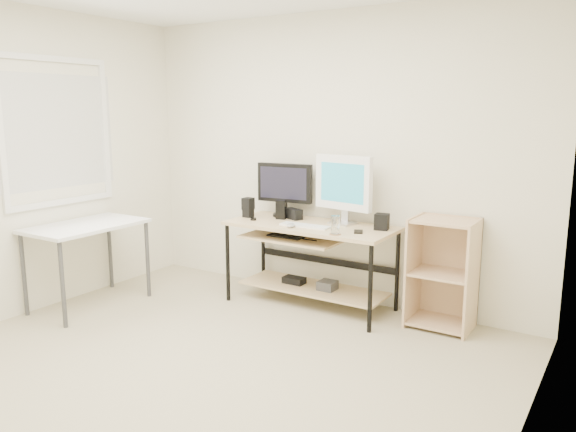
% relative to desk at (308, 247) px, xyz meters
% --- Properties ---
extents(room, '(4.01, 4.01, 2.62)m').
position_rel_desk_xyz_m(room, '(-0.11, -1.62, 0.78)').
color(room, '#B8AD8D').
rests_on(room, ground).
extents(desk, '(1.50, 0.65, 0.75)m').
position_rel_desk_xyz_m(desk, '(0.00, 0.00, 0.00)').
color(desk, '#D6BA87').
rests_on(desk, ground).
extents(side_table, '(0.60, 1.00, 0.75)m').
position_rel_desk_xyz_m(side_table, '(-1.65, -1.06, 0.13)').
color(side_table, white).
rests_on(side_table, ground).
extents(shelf_unit, '(0.50, 0.40, 0.90)m').
position_rel_desk_xyz_m(shelf_unit, '(1.18, 0.16, -0.09)').
color(shelf_unit, '#DEB98B').
rests_on(shelf_unit, ground).
extents(black_monitor, '(0.55, 0.23, 0.50)m').
position_rel_desk_xyz_m(black_monitor, '(-0.37, 0.20, 0.50)').
color(black_monitor, black).
rests_on(black_monitor, desk).
extents(white_imac, '(0.57, 0.18, 0.61)m').
position_rel_desk_xyz_m(white_imac, '(0.26, 0.16, 0.56)').
color(white_imac, silver).
rests_on(white_imac, desk).
extents(keyboard, '(0.45, 0.14, 0.02)m').
position_rel_desk_xyz_m(keyboard, '(0.03, -0.12, 0.22)').
color(keyboard, white).
rests_on(keyboard, desk).
extents(mouse, '(0.09, 0.12, 0.04)m').
position_rel_desk_xyz_m(mouse, '(-0.05, -0.21, 0.23)').
color(mouse, '#B2B2B7').
rests_on(mouse, desk).
extents(center_speaker, '(0.21, 0.15, 0.10)m').
position_rel_desk_xyz_m(center_speaker, '(-0.23, 0.12, 0.26)').
color(center_speaker, black).
rests_on(center_speaker, desk).
extents(speaker_left, '(0.09, 0.09, 0.18)m').
position_rel_desk_xyz_m(speaker_left, '(-0.64, -0.03, 0.31)').
color(speaker_left, black).
rests_on(speaker_left, desk).
extents(speaker_right, '(0.13, 0.13, 0.14)m').
position_rel_desk_xyz_m(speaker_right, '(0.64, 0.12, 0.28)').
color(speaker_right, black).
rests_on(speaker_right, desk).
extents(audio_controller, '(0.10, 0.08, 0.18)m').
position_rel_desk_xyz_m(audio_controller, '(-0.32, 0.05, 0.30)').
color(audio_controller, black).
rests_on(audio_controller, desk).
extents(volume_puck, '(0.06, 0.06, 0.02)m').
position_rel_desk_xyz_m(volume_puck, '(-0.51, -0.13, 0.22)').
color(volume_puck, black).
rests_on(volume_puck, desk).
extents(smartphone, '(0.12, 0.15, 0.01)m').
position_rel_desk_xyz_m(smartphone, '(0.52, -0.08, 0.22)').
color(smartphone, black).
rests_on(smartphone, desk).
extents(coaster, '(0.12, 0.12, 0.01)m').
position_rel_desk_xyz_m(coaster, '(0.40, -0.25, 0.21)').
color(coaster, olive).
rests_on(coaster, desk).
extents(drinking_glass, '(0.09, 0.09, 0.15)m').
position_rel_desk_xyz_m(drinking_glass, '(0.40, -0.25, 0.29)').
color(drinking_glass, white).
rests_on(drinking_glass, coaster).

